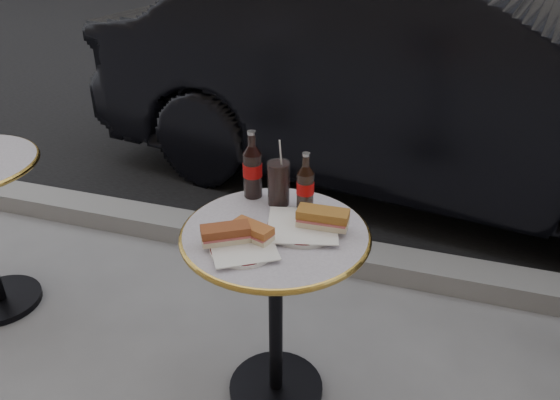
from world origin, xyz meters
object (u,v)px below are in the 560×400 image
(cola_bottle_right, at_px, (305,183))
(parked_car, at_px, (432,81))
(cola_bottle_left, at_px, (252,164))
(bistro_table, at_px, (276,318))
(plate_left, at_px, (243,248))
(cola_glass, at_px, (279,183))
(plate_right, at_px, (303,227))

(cola_bottle_right, relative_size, parked_car, 0.05)
(cola_bottle_left, bearing_deg, bistro_table, -53.24)
(bistro_table, xyz_separation_m, parked_car, (0.36, 1.99, 0.33))
(plate_left, distance_m, cola_bottle_right, 0.33)
(bistro_table, relative_size, parked_car, 0.17)
(cola_glass, height_order, parked_car, parked_car)
(plate_left, distance_m, cola_glass, 0.32)
(plate_right, bearing_deg, bistro_table, -155.91)
(bistro_table, distance_m, cola_bottle_left, 0.55)
(parked_car, bearing_deg, plate_left, 177.44)
(plate_right, bearing_deg, cola_bottle_left, 144.46)
(cola_glass, bearing_deg, plate_right, -47.46)
(cola_bottle_right, xyz_separation_m, cola_glass, (-0.10, 0.02, -0.03))
(plate_left, bearing_deg, cola_bottle_left, 105.32)
(bistro_table, distance_m, plate_right, 0.38)
(plate_right, distance_m, cola_bottle_left, 0.31)
(bistro_table, bearing_deg, cola_glass, 104.64)
(parked_car, bearing_deg, plate_right, -179.50)
(cola_bottle_right, xyz_separation_m, parked_car, (0.30, 1.83, -0.14))
(plate_right, distance_m, cola_bottle_right, 0.16)
(plate_right, relative_size, cola_bottle_right, 1.09)
(plate_left, relative_size, cola_bottle_right, 0.94)
(parked_car, bearing_deg, bistro_table, 178.35)
(plate_right, distance_m, parked_car, 1.97)
(cola_bottle_left, height_order, cola_bottle_right, cola_bottle_left)
(parked_car, bearing_deg, cola_glass, 176.00)
(plate_right, bearing_deg, cola_bottle_right, 102.37)
(plate_left, xyz_separation_m, parked_car, (0.41, 2.12, -0.04))
(plate_left, xyz_separation_m, cola_glass, (0.01, 0.31, 0.07))
(cola_bottle_left, bearing_deg, plate_left, -74.68)
(cola_bottle_left, relative_size, cola_bottle_right, 1.15)
(bistro_table, bearing_deg, cola_bottle_right, 70.10)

